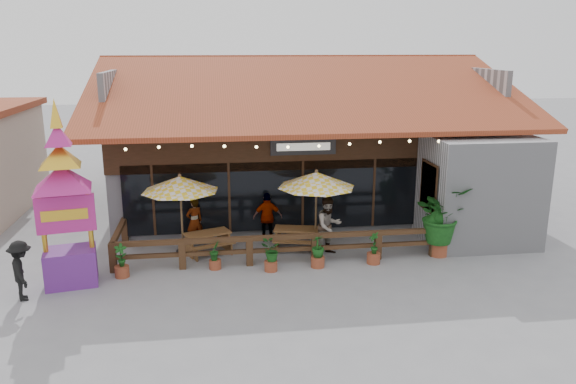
{
  "coord_description": "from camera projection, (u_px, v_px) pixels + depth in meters",
  "views": [
    {
      "loc": [
        -3.49,
        -16.42,
        6.46
      ],
      "look_at": [
        -1.05,
        1.5,
        1.73
      ],
      "focal_mm": 35.0,
      "sensor_mm": 36.0,
      "label": 1
    }
  ],
  "objects": [
    {
      "name": "planter_e",
      "position": [
        374.0,
        250.0,
        17.06
      ],
      "size": [
        0.41,
        0.41,
        1.0
      ],
      "color": "brown",
      "rests_on": "ground"
    },
    {
      "name": "umbrella_left",
      "position": [
        180.0,
        184.0,
        17.51
      ],
      "size": [
        3.03,
        3.03,
        2.6
      ],
      "color": "brown",
      "rests_on": "ground"
    },
    {
      "name": "picnic_table_left",
      "position": [
        208.0,
        239.0,
        17.94
      ],
      "size": [
        1.77,
        1.66,
        0.68
      ],
      "color": "brown",
      "rests_on": "ground"
    },
    {
      "name": "pedestrian",
      "position": [
        21.0,
        271.0,
        14.54
      ],
      "size": [
        0.94,
        1.19,
        1.61
      ],
      "primitive_type": "imported",
      "rotation": [
        0.0,
        0.0,
        1.95
      ],
      "color": "black",
      "rests_on": "ground"
    },
    {
      "name": "thai_sign_tower",
      "position": [
        62.0,
        182.0,
        14.96
      ],
      "size": [
        2.38,
        2.38,
        5.53
      ],
      "color": "#61227F",
      "rests_on": "ground"
    },
    {
      "name": "planter_a",
      "position": [
        121.0,
        263.0,
        16.06
      ],
      "size": [
        0.41,
        0.41,
        1.0
      ],
      "color": "brown",
      "rests_on": "ground"
    },
    {
      "name": "patio_railing",
      "position": [
        257.0,
        243.0,
        17.13
      ],
      "size": [
        10.0,
        2.6,
        0.92
      ],
      "color": "#442E18",
      "rests_on": "ground"
    },
    {
      "name": "ground",
      "position": [
        327.0,
        255.0,
        17.83
      ],
      "size": [
        100.0,
        100.0,
        0.0
      ],
      "primitive_type": "plane",
      "color": "gray",
      "rests_on": "ground"
    },
    {
      "name": "diner_b",
      "position": [
        329.0,
        226.0,
        17.69
      ],
      "size": [
        1.12,
        1.0,
        1.89
      ],
      "primitive_type": "imported",
      "rotation": [
        0.0,
        0.0,
        0.38
      ],
      "color": "#371E11",
      "rests_on": "ground"
    },
    {
      "name": "diner_a",
      "position": [
        195.0,
        221.0,
        18.64
      ],
      "size": [
        0.69,
        0.6,
        1.59
      ],
      "primitive_type": "imported",
      "rotation": [
        0.0,
        0.0,
        3.62
      ],
      "color": "#371E11",
      "rests_on": "ground"
    },
    {
      "name": "tropical_plant",
      "position": [
        441.0,
        216.0,
        17.51
      ],
      "size": [
        2.04,
        1.92,
        2.25
      ],
      "color": "brown",
      "rests_on": "ground"
    },
    {
      "name": "restaurant_building",
      "position": [
        303.0,
        150.0,
        23.64
      ],
      "size": [
        15.5,
        14.73,
        6.09
      ],
      "color": "#B0AFB5",
      "rests_on": "ground"
    },
    {
      "name": "planter_c",
      "position": [
        271.0,
        254.0,
        16.47
      ],
      "size": [
        0.64,
        0.57,
        0.95
      ],
      "color": "brown",
      "rests_on": "ground"
    },
    {
      "name": "planter_d",
      "position": [
        318.0,
        252.0,
        16.77
      ],
      "size": [
        0.52,
        0.52,
        1.0
      ],
      "color": "brown",
      "rests_on": "ground"
    },
    {
      "name": "planter_b",
      "position": [
        215.0,
        256.0,
        16.65
      ],
      "size": [
        0.4,
        0.41,
        0.87
      ],
      "color": "brown",
      "rests_on": "ground"
    },
    {
      "name": "umbrella_right",
      "position": [
        316.0,
        180.0,
        17.79
      ],
      "size": [
        2.64,
        2.64,
        2.67
      ],
      "color": "brown",
      "rests_on": "ground"
    },
    {
      "name": "diner_c",
      "position": [
        268.0,
        217.0,
        18.94
      ],
      "size": [
        1.0,
        0.44,
        1.68
      ],
      "primitive_type": "imported",
      "rotation": [
        0.0,
        0.0,
        3.11
      ],
      "color": "#371E11",
      "rests_on": "ground"
    },
    {
      "name": "picnic_table_right",
      "position": [
        297.0,
        235.0,
        18.3
      ],
      "size": [
        1.7,
        1.55,
        0.7
      ],
      "color": "brown",
      "rests_on": "ground"
    }
  ]
}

